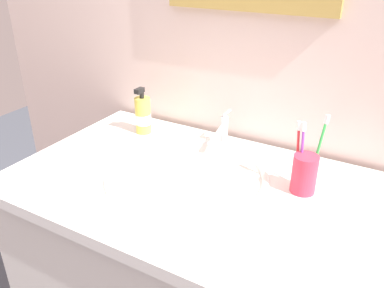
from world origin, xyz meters
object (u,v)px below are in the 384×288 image
(faucet, at_px, (222,131))
(toothbrush_green, at_px, (319,148))
(toothbrush_cup, at_px, (304,174))
(toothbrush_purple, at_px, (302,151))
(soap_dispenser, at_px, (143,115))
(toothbrush_red, at_px, (298,150))

(faucet, relative_size, toothbrush_green, 0.71)
(toothbrush_cup, xyz_separation_m, toothbrush_purple, (-0.02, 0.02, 0.06))
(toothbrush_cup, relative_size, toothbrush_purple, 0.58)
(faucet, relative_size, toothbrush_cup, 1.35)
(toothbrush_green, bearing_deg, soap_dispenser, 174.35)
(toothbrush_green, bearing_deg, toothbrush_purple, -148.31)
(toothbrush_purple, xyz_separation_m, toothbrush_red, (-0.01, 0.00, -0.00))
(toothbrush_cup, xyz_separation_m, soap_dispenser, (-0.60, 0.10, 0.01))
(toothbrush_purple, relative_size, soap_dispenser, 1.11)
(toothbrush_cup, bearing_deg, soap_dispenser, 170.57)
(faucet, distance_m, toothbrush_green, 0.35)
(toothbrush_red, bearing_deg, soap_dispenser, 172.08)
(toothbrush_cup, bearing_deg, toothbrush_purple, 138.74)
(toothbrush_cup, distance_m, toothbrush_green, 0.08)
(faucet, bearing_deg, toothbrush_green, -17.28)
(toothbrush_cup, relative_size, soap_dispenser, 0.64)
(faucet, xyz_separation_m, toothbrush_red, (0.28, -0.12, 0.06))
(toothbrush_cup, xyz_separation_m, toothbrush_green, (0.02, 0.04, 0.07))
(soap_dispenser, bearing_deg, toothbrush_green, -5.65)
(toothbrush_cup, height_order, toothbrush_purple, toothbrush_purple)
(toothbrush_purple, xyz_separation_m, soap_dispenser, (-0.58, 0.08, -0.05))
(toothbrush_green, relative_size, soap_dispenser, 1.23)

